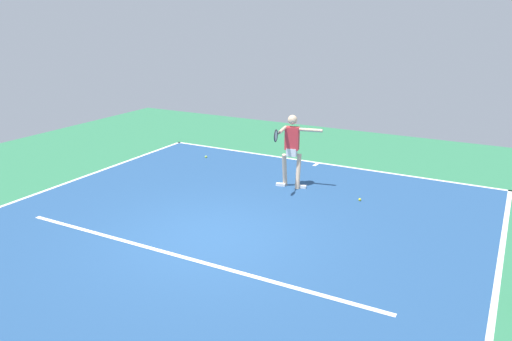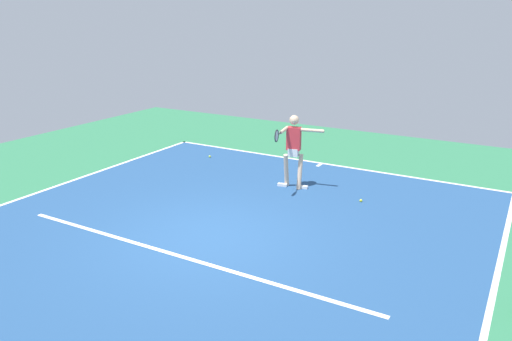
{
  "view_description": "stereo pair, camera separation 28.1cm",
  "coord_description": "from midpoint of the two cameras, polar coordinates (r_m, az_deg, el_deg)",
  "views": [
    {
      "loc": [
        -4.99,
        7.37,
        4.18
      ],
      "look_at": [
        -0.09,
        -1.71,
        0.9
      ],
      "focal_mm": 34.62,
      "sensor_mm": 36.0,
      "label": 1
    },
    {
      "loc": [
        -5.24,
        7.23,
        4.18
      ],
      "look_at": [
        -0.09,
        -1.71,
        0.9
      ],
      "focal_mm": 34.62,
      "sensor_mm": 36.0,
      "label": 2
    }
  ],
  "objects": [
    {
      "name": "court_line_centre_mark",
      "position": [
        14.43,
        6.38,
        0.7
      ],
      "size": [
        0.1,
        0.3,
        0.01
      ],
      "primitive_type": "cube",
      "color": "white",
      "rests_on": "ground_plane"
    },
    {
      "name": "tennis_ball_near_service_line",
      "position": [
        15.1,
        -6.33,
        1.58
      ],
      "size": [
        0.07,
        0.07,
        0.07
      ],
      "primitive_type": "sphere",
      "color": "#C6E53D",
      "rests_on": "ground_plane"
    },
    {
      "name": "tennis_player",
      "position": [
        12.17,
        3.5,
        2.85
      ],
      "size": [
        1.13,
        1.28,
        1.86
      ],
      "rotation": [
        0.0,
        0.0,
        0.2
      ],
      "color": "beige",
      "rests_on": "ground_plane"
    },
    {
      "name": "court_line_baseline_near",
      "position": [
        14.61,
        6.68,
        0.9
      ],
      "size": [
        10.26,
        0.1,
        0.01
      ],
      "primitive_type": "cube",
      "color": "white",
      "rests_on": "ground_plane"
    },
    {
      "name": "court_surface",
      "position": [
        9.84,
        -6.05,
        -7.58
      ],
      "size": [
        10.26,
        11.57,
        0.0
      ],
      "primitive_type": "cube",
      "color": "navy",
      "rests_on": "ground_plane"
    },
    {
      "name": "court_line_sideline_right",
      "position": [
        13.22,
        -24.6,
        -2.46
      ],
      "size": [
        0.1,
        11.57,
        0.01
      ],
      "primitive_type": "cube",
      "color": "white",
      "rests_on": "ground_plane"
    },
    {
      "name": "court_line_sideline_left",
      "position": [
        8.41,
        24.92,
        -13.96
      ],
      "size": [
        0.1,
        11.57,
        0.01
      ],
      "primitive_type": "cube",
      "color": "white",
      "rests_on": "ground_plane"
    },
    {
      "name": "court_line_service",
      "position": [
        9.15,
        -9.49,
        -9.79
      ],
      "size": [
        7.69,
        0.1,
        0.01
      ],
      "primitive_type": "cube",
      "color": "white",
      "rests_on": "ground_plane"
    },
    {
      "name": "tennis_ball_by_baseline",
      "position": [
        11.79,
        11.23,
        -3.31
      ],
      "size": [
        0.07,
        0.07,
        0.07
      ],
      "primitive_type": "sphere",
      "color": "yellow",
      "rests_on": "ground_plane"
    },
    {
      "name": "ground_plane",
      "position": [
        9.85,
        -6.05,
        -7.59
      ],
      "size": [
        20.71,
        20.71,
        0.0
      ],
      "primitive_type": "plane",
      "color": "#2D754C"
    }
  ]
}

